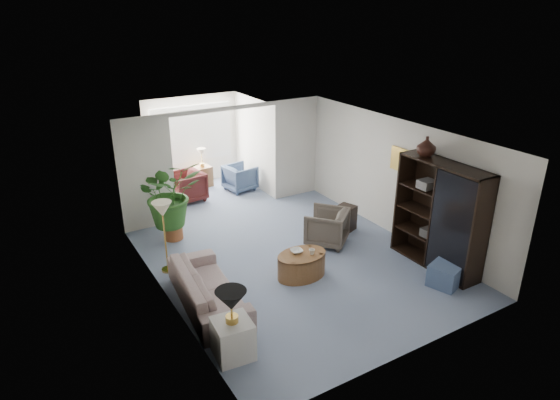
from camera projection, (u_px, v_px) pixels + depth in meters
floor at (296, 263)px, 9.34m from camera, size 6.00×6.00×0.00m
sunroom_floor at (211, 195)px, 12.59m from camera, size 2.60×2.60×0.00m
back_pier_left at (146, 174)px, 10.34m from camera, size 1.20×0.12×2.50m
back_pier_right at (296, 148)px, 12.14m from camera, size 1.20×0.12×2.50m
back_header at (225, 109)px, 10.78m from camera, size 2.60×0.12×0.10m
window_pane at (192, 133)px, 12.91m from camera, size 2.20×0.02×1.50m
window_blinds at (193, 134)px, 12.89m from camera, size 2.20×0.02×1.50m
framed_picture at (402, 160)px, 9.77m from camera, size 0.04×0.50×0.40m
sofa at (208, 288)px, 7.96m from camera, size 1.05×2.23×0.63m
end_table at (233, 339)px, 6.80m from camera, size 0.57×0.57×0.57m
table_lamp at (231, 300)px, 6.56m from camera, size 0.44×0.44×0.30m
floor_lamp at (162, 209)px, 8.60m from camera, size 0.36×0.36×0.28m
coffee_table at (302, 265)px, 8.82m from camera, size 1.07×1.07×0.45m
coffee_bowl at (297, 251)px, 8.78m from camera, size 0.25×0.25×0.05m
coffee_cup at (312, 252)px, 8.70m from camera, size 0.12×0.12×0.10m
wingback_chair at (327, 227)px, 9.97m from camera, size 1.12×1.13×0.74m
side_table_dark at (345, 218)px, 10.57m from camera, size 0.56×0.50×0.55m
entertainment_cabinet at (439, 216)px, 8.90m from camera, size 0.49×1.83×2.03m
cabinet_urn at (426, 146)px, 8.84m from camera, size 0.35×0.35×0.37m
ottoman at (445, 275)px, 8.54m from camera, size 0.62×0.62×0.39m
plant_pot at (173, 232)px, 10.24m from camera, size 0.40×0.40×0.32m
house_plant at (170, 193)px, 9.90m from camera, size 1.28×1.11×1.42m
sunroom_chair_blue at (240, 178)px, 12.82m from camera, size 0.84×0.83×0.68m
sunroom_chair_maroon at (186, 187)px, 12.10m from camera, size 0.93×0.91×0.75m
sunroom_table at (203, 177)px, 13.09m from camera, size 0.50×0.41×0.55m
shelf_clutter at (440, 220)px, 8.84m from camera, size 0.30×1.17×1.06m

